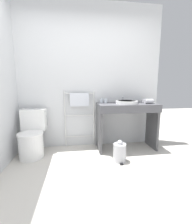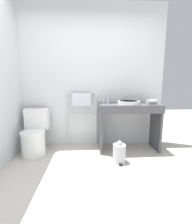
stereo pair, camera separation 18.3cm
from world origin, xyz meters
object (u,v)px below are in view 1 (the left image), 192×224
at_px(hair_dryer, 149,101).
at_px(cup_near_wall, 102,101).
at_px(toilet, 32,137).
at_px(trash_bin, 120,152).
at_px(cup_near_edge, 106,101).
at_px(towel_radiator, 80,106).
at_px(sink_basin, 127,102).

bearing_deg(hair_dryer, cup_near_wall, 165.06).
xyz_separation_m(toilet, hair_dryer, (2.07, 0.03, 0.57)).
bearing_deg(trash_bin, cup_near_edge, 99.20).
height_order(toilet, cup_near_wall, cup_near_wall).
xyz_separation_m(toilet, towel_radiator, (0.81, 0.30, 0.46)).
distance_m(toilet, towel_radiator, 0.98).
height_order(cup_near_wall, cup_near_edge, cup_near_edge).
relative_size(toilet, trash_bin, 2.24).
height_order(sink_basin, trash_bin, sink_basin).
bearing_deg(cup_near_edge, cup_near_wall, 158.83).
bearing_deg(towel_radiator, sink_basin, -15.95).
bearing_deg(cup_near_edge, trash_bin, -80.80).
xyz_separation_m(cup_near_wall, hair_dryer, (0.84, -0.22, 0.00)).
distance_m(cup_near_edge, hair_dryer, 0.79).
bearing_deg(hair_dryer, sink_basin, 176.03).
relative_size(cup_near_wall, cup_near_edge, 0.97).
xyz_separation_m(toilet, sink_basin, (1.66, 0.06, 0.56)).
bearing_deg(cup_near_wall, hair_dryer, -14.94).
xyz_separation_m(toilet, cup_near_edge, (1.30, 0.23, 0.57)).
bearing_deg(towel_radiator, cup_near_edge, -8.60).
xyz_separation_m(sink_basin, trash_bin, (-0.25, -0.46, -0.74)).
bearing_deg(cup_near_edge, hair_dryer, -14.33).
bearing_deg(towel_radiator, cup_near_wall, -6.27).
xyz_separation_m(sink_basin, cup_near_wall, (-0.43, 0.20, 0.01)).
relative_size(toilet, cup_near_edge, 8.73).
height_order(toilet, sink_basin, sink_basin).
bearing_deg(toilet, sink_basin, 2.04).
distance_m(hair_dryer, trash_bin, 1.09).
relative_size(cup_near_wall, hair_dryer, 0.44).
relative_size(towel_radiator, trash_bin, 3.09).
xyz_separation_m(towel_radiator, cup_near_wall, (0.42, -0.05, 0.11)).
height_order(hair_dryer, trash_bin, hair_dryer).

